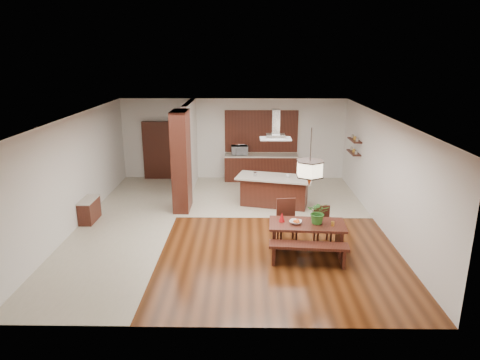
{
  "coord_description": "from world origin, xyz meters",
  "views": [
    {
      "loc": [
        0.44,
        -10.67,
        4.41
      ],
      "look_at": [
        0.3,
        0.0,
        1.25
      ],
      "focal_mm": 32.0,
      "sensor_mm": 36.0,
      "label": 1
    }
  ],
  "objects_px": {
    "kitchen_island": "(274,191)",
    "island_cup": "(288,176)",
    "dining_bench": "(308,254)",
    "pendant_lantern": "(310,158)",
    "dining_table": "(307,231)",
    "microwave": "(240,150)",
    "range_hood": "(276,124)",
    "dining_chair_right": "(323,226)",
    "hallway_console": "(89,210)",
    "dining_chair_left": "(287,222)",
    "fruit_bowl": "(296,222)",
    "foliage_plant": "(318,212)"
  },
  "relations": [
    {
      "from": "dining_table",
      "to": "microwave",
      "type": "height_order",
      "value": "microwave"
    },
    {
      "from": "hallway_console",
      "to": "dining_table",
      "type": "relative_size",
      "value": 0.5
    },
    {
      "from": "hallway_console",
      "to": "foliage_plant",
      "type": "distance_m",
      "value": 6.21
    },
    {
      "from": "island_cup",
      "to": "microwave",
      "type": "xyz_separation_m",
      "value": [
        -1.47,
        2.78,
        0.14
      ]
    },
    {
      "from": "range_hood",
      "to": "dining_chair_right",
      "type": "bearing_deg",
      "value": -69.39
    },
    {
      "from": "dining_chair_left",
      "to": "pendant_lantern",
      "type": "distance_m",
      "value": 1.85
    },
    {
      "from": "island_cup",
      "to": "microwave",
      "type": "bearing_deg",
      "value": 117.85
    },
    {
      "from": "dining_bench",
      "to": "island_cup",
      "type": "bearing_deg",
      "value": 91.78
    },
    {
      "from": "pendant_lantern",
      "to": "island_cup",
      "type": "xyz_separation_m",
      "value": [
        -0.15,
        3.05,
        -1.28
      ]
    },
    {
      "from": "kitchen_island",
      "to": "island_cup",
      "type": "distance_m",
      "value": 0.64
    },
    {
      "from": "dining_bench",
      "to": "fruit_bowl",
      "type": "distance_m",
      "value": 0.82
    },
    {
      "from": "dining_chair_left",
      "to": "fruit_bowl",
      "type": "relative_size",
      "value": 3.81
    },
    {
      "from": "kitchen_island",
      "to": "dining_bench",
      "type": "bearing_deg",
      "value": -68.48
    },
    {
      "from": "hallway_console",
      "to": "kitchen_island",
      "type": "relative_size",
      "value": 0.37
    },
    {
      "from": "kitchen_island",
      "to": "dining_table",
      "type": "bearing_deg",
      "value": -66.33
    },
    {
      "from": "kitchen_island",
      "to": "island_cup",
      "type": "xyz_separation_m",
      "value": [
        0.39,
        -0.1,
        0.5
      ]
    },
    {
      "from": "dining_table",
      "to": "range_hood",
      "type": "xyz_separation_m",
      "value": [
        -0.54,
        3.16,
        1.94
      ]
    },
    {
      "from": "dining_table",
      "to": "foliage_plant",
      "type": "xyz_separation_m",
      "value": [
        0.24,
        -0.0,
        0.46
      ]
    },
    {
      "from": "pendant_lantern",
      "to": "kitchen_island",
      "type": "bearing_deg",
      "value": 99.74
    },
    {
      "from": "dining_bench",
      "to": "dining_chair_left",
      "type": "height_order",
      "value": "dining_chair_left"
    },
    {
      "from": "dining_chair_right",
      "to": "kitchen_island",
      "type": "xyz_separation_m",
      "value": [
        -1.0,
        2.66,
        0.02
      ]
    },
    {
      "from": "dining_table",
      "to": "kitchen_island",
      "type": "bearing_deg",
      "value": 99.74
    },
    {
      "from": "hallway_console",
      "to": "dining_table",
      "type": "xyz_separation_m",
      "value": [
        5.66,
        -1.83,
        0.21
      ]
    },
    {
      "from": "dining_table",
      "to": "dining_chair_right",
      "type": "bearing_deg",
      "value": 47.09
    },
    {
      "from": "hallway_console",
      "to": "dining_bench",
      "type": "relative_size",
      "value": 0.52
    },
    {
      "from": "dining_bench",
      "to": "pendant_lantern",
      "type": "relative_size",
      "value": 1.3
    },
    {
      "from": "dining_chair_right",
      "to": "foliage_plant",
      "type": "relative_size",
      "value": 1.67
    },
    {
      "from": "dining_chair_left",
      "to": "dining_chair_right",
      "type": "relative_size",
      "value": 1.17
    },
    {
      "from": "range_hood",
      "to": "island_cup",
      "type": "bearing_deg",
      "value": -15.09
    },
    {
      "from": "dining_table",
      "to": "dining_bench",
      "type": "xyz_separation_m",
      "value": [
        -0.04,
        -0.62,
        -0.28
      ]
    },
    {
      "from": "dining_bench",
      "to": "fruit_bowl",
      "type": "relative_size",
      "value": 6.18
    },
    {
      "from": "dining_chair_right",
      "to": "microwave",
      "type": "xyz_separation_m",
      "value": [
        -2.08,
        5.33,
        0.66
      ]
    },
    {
      "from": "dining_chair_right",
      "to": "fruit_bowl",
      "type": "height_order",
      "value": "dining_chair_right"
    },
    {
      "from": "fruit_bowl",
      "to": "island_cup",
      "type": "height_order",
      "value": "island_cup"
    },
    {
      "from": "pendant_lantern",
      "to": "island_cup",
      "type": "height_order",
      "value": "pendant_lantern"
    },
    {
      "from": "dining_table",
      "to": "microwave",
      "type": "bearing_deg",
      "value": 105.53
    },
    {
      "from": "island_cup",
      "to": "hallway_console",
      "type": "bearing_deg",
      "value": -167.47
    },
    {
      "from": "dining_table",
      "to": "pendant_lantern",
      "type": "bearing_deg",
      "value": 0.0
    },
    {
      "from": "hallway_console",
      "to": "dining_chair_left",
      "type": "bearing_deg",
      "value": -13.66
    },
    {
      "from": "kitchen_island",
      "to": "dining_chair_right",
      "type": "bearing_deg",
      "value": -55.44
    },
    {
      "from": "hallway_console",
      "to": "dining_bench",
      "type": "xyz_separation_m",
      "value": [
        5.62,
        -2.44,
        -0.08
      ]
    },
    {
      "from": "dining_table",
      "to": "island_cup",
      "type": "relative_size",
      "value": 13.95
    },
    {
      "from": "dining_chair_right",
      "to": "kitchen_island",
      "type": "distance_m",
      "value": 2.84
    },
    {
      "from": "fruit_bowl",
      "to": "microwave",
      "type": "relative_size",
      "value": 0.47
    },
    {
      "from": "dining_bench",
      "to": "microwave",
      "type": "relative_size",
      "value": 2.93
    },
    {
      "from": "hallway_console",
      "to": "fruit_bowl",
      "type": "distance_m",
      "value": 5.71
    },
    {
      "from": "fruit_bowl",
      "to": "microwave",
      "type": "xyz_separation_m",
      "value": [
        -1.35,
        5.84,
        0.36
      ]
    },
    {
      "from": "hallway_console",
      "to": "range_hood",
      "type": "bearing_deg",
      "value": 14.55
    },
    {
      "from": "hallway_console",
      "to": "foliage_plant",
      "type": "xyz_separation_m",
      "value": [
        5.9,
        -1.83,
        0.67
      ]
    },
    {
      "from": "dining_bench",
      "to": "microwave",
      "type": "distance_m",
      "value": 6.69
    }
  ]
}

